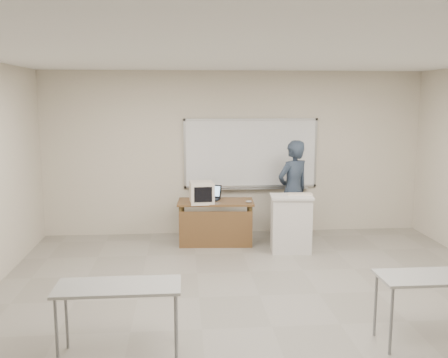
{
  "coord_description": "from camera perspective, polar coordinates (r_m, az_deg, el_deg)",
  "views": [
    {
      "loc": [
        -0.97,
        -5.14,
        2.51
      ],
      "look_at": [
        -0.35,
        2.2,
        1.31
      ],
      "focal_mm": 40.0,
      "sensor_mm": 36.0,
      "label": 1
    }
  ],
  "objects": [
    {
      "name": "floor",
      "position": [
        5.8,
        5.5,
        -16.5
      ],
      "size": [
        7.0,
        8.0,
        0.01
      ],
      "primitive_type": "cube",
      "color": "gray",
      "rests_on": "ground"
    },
    {
      "name": "whiteboard",
      "position": [
        9.25,
        3.09,
        2.84
      ],
      "size": [
        2.48,
        0.1,
        1.31
      ],
      "color": "white",
      "rests_on": "floor"
    },
    {
      "name": "student_desks",
      "position": [
        4.32,
        8.96,
        -16.08
      ],
      "size": [
        4.4,
        2.2,
        0.73
      ],
      "color": "gray",
      "rests_on": "floor"
    },
    {
      "name": "instructor_desk",
      "position": [
        8.58,
        -0.9,
        -4.15
      ],
      "size": [
        1.3,
        0.65,
        0.75
      ],
      "rotation": [
        0.0,
        0.0,
        -0.07
      ],
      "color": "brown",
      "rests_on": "floor"
    },
    {
      "name": "podium",
      "position": [
        8.3,
        7.66,
        -5.06
      ],
      "size": [
        0.67,
        0.49,
        0.94
      ],
      "rotation": [
        0.0,
        0.0,
        -0.09
      ],
      "color": "silver",
      "rests_on": "floor"
    },
    {
      "name": "crt_monitor",
      "position": [
        8.48,
        -2.59,
        -1.52
      ],
      "size": [
        0.39,
        0.44,
        0.37
      ],
      "rotation": [
        0.0,
        0.0,
        0.08
      ],
      "color": "beige",
      "rests_on": "instructor_desk"
    },
    {
      "name": "laptop",
      "position": [
        8.77,
        -1.68,
        -1.96
      ],
      "size": [
        0.33,
        0.3,
        0.24
      ],
      "rotation": [
        0.0,
        0.0,
        -0.39
      ],
      "color": "black",
      "rests_on": "instructor_desk"
    },
    {
      "name": "mouse",
      "position": [
        8.49,
        2.85,
        -2.59
      ],
      "size": [
        0.12,
        0.09,
        0.04
      ],
      "primitive_type": "ellipsoid",
      "rotation": [
        0.0,
        0.0,
        -0.29
      ],
      "color": "#9B9EA2",
      "rests_on": "instructor_desk"
    },
    {
      "name": "keyboard",
      "position": [
        8.28,
        8.66,
        -1.71
      ],
      "size": [
        0.42,
        0.17,
        0.02
      ],
      "primitive_type": "cube",
      "rotation": [
        0.0,
        0.0,
        -0.08
      ],
      "color": "beige",
      "rests_on": "podium"
    },
    {
      "name": "presenter",
      "position": [
        8.89,
        7.89,
        -1.32
      ],
      "size": [
        0.78,
        0.69,
        1.79
      ],
      "primitive_type": "imported",
      "rotation": [
        0.0,
        0.0,
        3.65
      ],
      "color": "black",
      "rests_on": "floor"
    }
  ]
}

